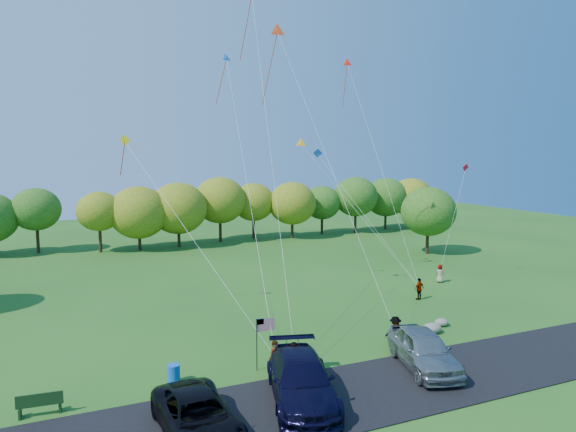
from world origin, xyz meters
The scene contains 17 objects.
ground centered at (0.00, 0.00, 0.00)m, with size 140.00×140.00×0.00m, color #225518.
asphalt_lane centered at (0.00, -4.00, 0.03)m, with size 44.00×6.00×0.06m, color black.
treeline centered at (-2.39, 35.98, 4.72)m, with size 75.54×27.47×8.38m.
minivan_dark centered at (-8.21, -4.73, 0.87)m, with size 2.70×5.85×1.63m, color black.
minivan_navy centered at (-3.26, -3.67, 1.03)m, with size 2.71×6.67×1.94m, color black.
minivan_silver centered at (4.01, -2.93, 1.04)m, with size 2.31×5.75×1.96m, color gray.
flyer_a centered at (-3.35, -0.80, 0.93)m, with size 0.68×0.45×1.86m, color #4C4C59.
flyer_b centered at (-2.32, -0.80, 0.81)m, with size 0.79×0.61×1.62m, color #4C4C59.
flyer_c centered at (4.38, 0.11, 0.92)m, with size 1.18×0.68×1.83m, color #4C4C59.
flyer_d centered at (11.79, 7.53, 0.84)m, with size 0.98×0.41×1.67m, color #4C4C59.
flyer_e centered at (16.74, 11.12, 0.79)m, with size 0.78×0.50×1.59m, color #4C4C59.
park_bench centered at (-13.96, -0.40, 0.55)m, with size 1.86×0.53×1.02m.
trash_barrel centered at (-8.15, 0.51, 0.46)m, with size 0.61×0.61×0.92m, color blue.
flag_assembly centered at (-3.64, 0.30, 2.07)m, with size 1.01×0.66×2.74m.
boulder_near centered at (7.91, 1.21, 0.31)m, with size 1.24×0.97×0.62m, color gray.
boulder_far centered at (9.35, 2.03, 0.24)m, with size 0.93×0.77×0.48m, color gray.
kites_aloft centered at (3.63, 14.44, 18.33)m, with size 28.00×6.92×14.06m.
Camera 1 is at (-12.44, -23.46, 11.03)m, focal length 32.00 mm.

